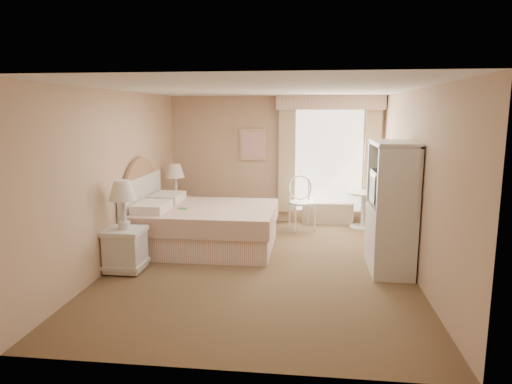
# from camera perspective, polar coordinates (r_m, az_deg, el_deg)

# --- Properties ---
(room) EXTENTS (4.21, 5.51, 2.51)m
(room) POSITION_cam_1_polar(r_m,az_deg,el_deg) (6.39, 0.59, 1.51)
(room) COLOR brown
(room) RESTS_ON ground
(window) EXTENTS (2.05, 0.22, 2.51)m
(window) POSITION_cam_1_polar(r_m,az_deg,el_deg) (8.99, 9.10, 4.44)
(window) COLOR white
(window) RESTS_ON room
(framed_art) EXTENTS (0.52, 0.04, 0.62)m
(framed_art) POSITION_cam_1_polar(r_m,az_deg,el_deg) (9.09, -0.41, 5.95)
(framed_art) COLOR tan
(framed_art) RESTS_ON room
(bed) EXTENTS (2.27, 1.79, 1.58)m
(bed) POSITION_cam_1_polar(r_m,az_deg,el_deg) (7.51, -7.27, -4.06)
(bed) COLOR tan
(bed) RESTS_ON room
(nightstand_near) EXTENTS (0.52, 0.52, 1.26)m
(nightstand_near) POSITION_cam_1_polar(r_m,az_deg,el_deg) (6.58, -16.09, -5.54)
(nightstand_near) COLOR white
(nightstand_near) RESTS_ON room
(nightstand_far) EXTENTS (0.50, 0.50, 1.21)m
(nightstand_far) POSITION_cam_1_polar(r_m,az_deg,el_deg) (8.83, -9.97, -1.49)
(nightstand_far) COLOR white
(nightstand_far) RESTS_ON room
(round_table) EXTENTS (0.66, 0.66, 0.70)m
(round_table) POSITION_cam_1_polar(r_m,az_deg,el_deg) (8.92, 13.28, -1.44)
(round_table) COLOR silver
(round_table) RESTS_ON room
(cafe_chair) EXTENTS (0.62, 0.62, 1.01)m
(cafe_chair) POSITION_cam_1_polar(r_m,az_deg,el_deg) (8.63, 5.67, -0.77)
(cafe_chair) COLOR silver
(cafe_chair) RESTS_ON room
(armoire) EXTENTS (0.54, 1.08, 1.80)m
(armoire) POSITION_cam_1_polar(r_m,az_deg,el_deg) (6.61, 16.49, -3.07)
(armoire) COLOR white
(armoire) RESTS_ON room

